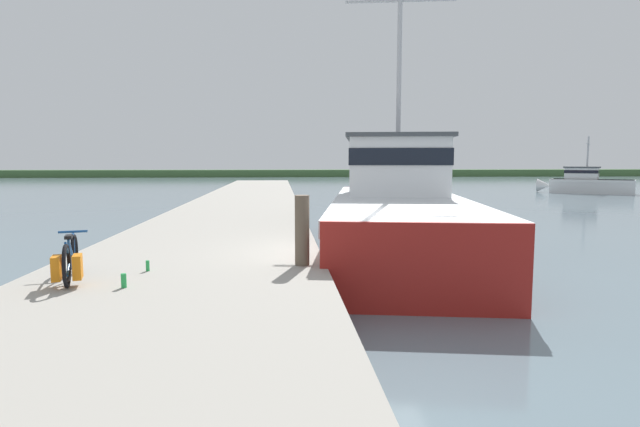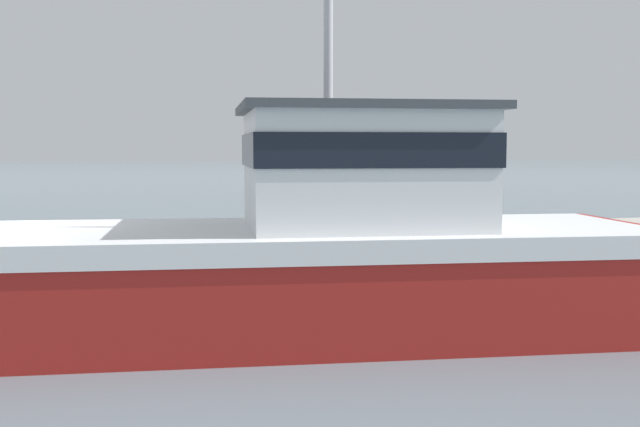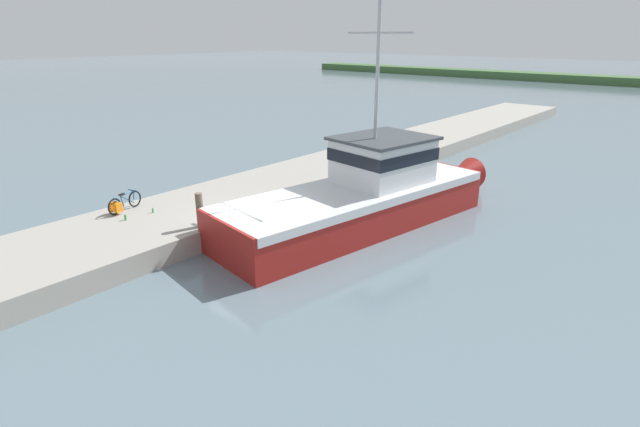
% 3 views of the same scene
% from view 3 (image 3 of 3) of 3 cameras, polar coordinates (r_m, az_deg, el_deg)
% --- Properties ---
extents(ground_plane, '(320.00, 320.00, 0.00)m').
position_cam_3_polar(ground_plane, '(18.68, -8.07, -3.62)').
color(ground_plane, slate).
extents(dock_pier, '(5.02, 80.00, 0.80)m').
position_cam_3_polar(dock_pier, '(20.94, -14.17, -0.23)').
color(dock_pier, '#A39E93').
rests_on(dock_pier, ground_plane).
extents(fishing_boat_main, '(5.56, 14.38, 8.72)m').
position_cam_3_polar(fishing_boat_main, '(20.32, 5.39, 2.30)').
color(fishing_boat_main, maroon).
rests_on(fishing_boat_main, ground_plane).
extents(bicycle_touring, '(0.71, 1.67, 0.73)m').
position_cam_3_polar(bicycle_touring, '(20.91, -21.70, 1.04)').
color(bicycle_touring, black).
rests_on(bicycle_touring, dock_pier).
extents(mooring_post, '(0.26, 0.26, 1.26)m').
position_cam_3_polar(mooring_post, '(18.35, -13.58, 0.38)').
color(mooring_post, brown).
rests_on(mooring_post, dock_pier).
extents(water_bottle_on_curb, '(0.08, 0.08, 0.21)m').
position_cam_3_polar(water_bottle_on_curb, '(20.02, -21.36, -0.42)').
color(water_bottle_on_curb, green).
rests_on(water_bottle_on_curb, dock_pier).
extents(water_bottle_by_bike, '(0.06, 0.06, 0.18)m').
position_cam_3_polar(water_bottle_by_bike, '(20.49, -18.56, 0.33)').
color(water_bottle_by_bike, green).
rests_on(water_bottle_by_bike, dock_pier).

